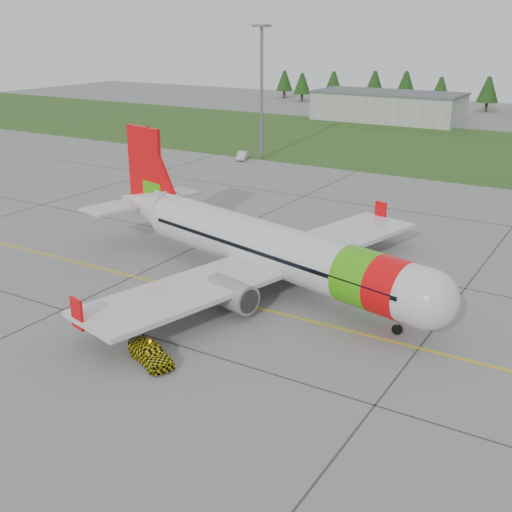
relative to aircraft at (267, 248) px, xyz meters
The scene contains 8 objects.
ground 13.43m from the aircraft, 70.90° to the right, with size 320.00×320.00×0.00m, color gray.
aircraft is the anchor object (origin of this frame).
follow_me_car 15.10m from the aircraft, 89.18° to the right, with size 1.65×1.40×4.11m, color yellow.
service_van 52.85m from the aircraft, 124.58° to the left, with size 1.36×1.28×3.90m, color silver.
grass_strip 69.89m from the aircraft, 86.50° to the left, with size 320.00×50.00×0.03m, color #30561E.
taxi_guideline 6.88m from the aircraft, 45.32° to the right, with size 120.00×0.25×0.02m, color gold.
hangar_west 101.02m from the aircraft, 104.76° to the left, with size 32.00×14.00×6.00m, color #A8A8A3.
floodlight_mast 53.87m from the aircraft, 121.26° to the left, with size 0.50×0.50×20.00m, color slate.
Camera 1 is at (20.43, -30.23, 20.29)m, focal length 45.00 mm.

